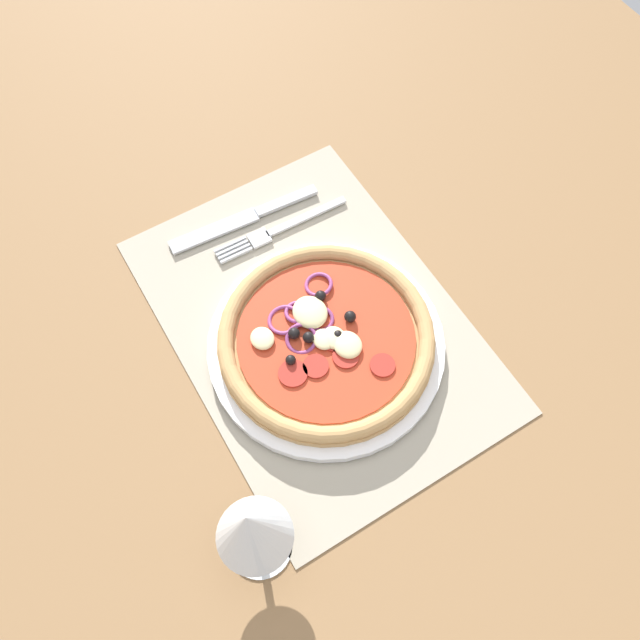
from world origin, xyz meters
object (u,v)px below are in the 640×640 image
Objects in this scene: pizza at (326,338)px; fork at (275,231)px; knife at (243,219)px; wine_glass at (251,528)px; plate at (326,345)px.

fork is (16.79, -2.84, -2.19)cm from pizza.
wine_glass is (-35.63, 17.09, 9.39)cm from knife.
wine_glass is at bearing 132.11° from pizza.
knife is (3.66, 2.53, 0.03)cm from fork.
plate is 17.10cm from fork.
fork is 4.45cm from knife.
plate is 1.75cm from pizza.
plate reaches higher than knife.
knife is at bearing -0.85° from pizza.
plate is 1.49× the size of fork.
knife reaches higher than fork.
pizza reaches higher than plate.
plate is 1.10× the size of pizza.
pizza is at bearing 93.21° from knife.
knife is 1.35× the size of wine_glass.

